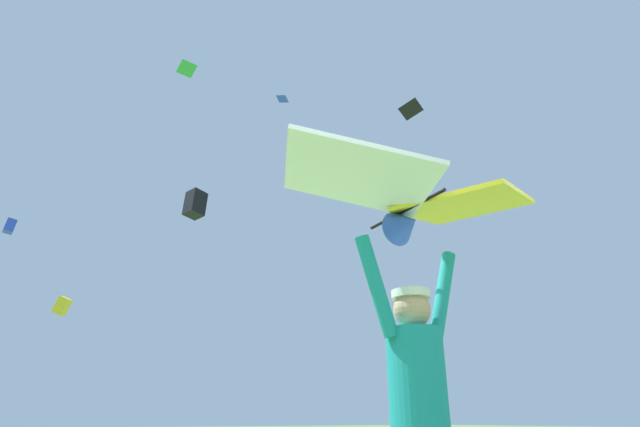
# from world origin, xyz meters

# --- Properties ---
(kite_flyer_person) EXTENTS (0.81, 0.35, 1.92)m
(kite_flyer_person) POSITION_xyz_m (0.05, -0.14, 0.94)
(kite_flyer_person) COLOR #424751
(kite_flyer_person) RESTS_ON ground
(held_stunt_kite) EXTENTS (2.03, 1.10, 0.42)m
(held_stunt_kite) POSITION_xyz_m (0.05, -0.23, 2.21)
(held_stunt_kite) COLOR black
(distant_kite_blue_high_left) EXTENTS (0.80, 0.80, 0.28)m
(distant_kite_blue_high_left) POSITION_xyz_m (11.21, 23.47, 21.59)
(distant_kite_blue_high_left) COLOR blue
(distant_kite_black_low_right) EXTENTS (1.06, 1.06, 1.35)m
(distant_kite_black_low_right) POSITION_xyz_m (4.46, 19.00, 10.30)
(distant_kite_black_low_right) COLOR black
(distant_kite_green_low_left) EXTENTS (1.20, 1.13, 0.56)m
(distant_kite_green_low_left) POSITION_xyz_m (3.30, 19.16, 17.86)
(distant_kite_green_low_left) COLOR green
(distant_kite_black_mid_left) EXTENTS (1.11, 1.07, 0.47)m
(distant_kite_black_mid_left) POSITION_xyz_m (10.93, 10.79, 13.28)
(distant_kite_black_mid_left) COLOR black
(distant_kite_yellow_far_center) EXTENTS (1.09, 1.08, 1.23)m
(distant_kite_yellow_far_center) POSITION_xyz_m (0.61, 30.11, 6.99)
(distant_kite_yellow_far_center) COLOR yellow
(distant_kite_blue_overhead_distant) EXTENTS (0.71, 0.69, 1.00)m
(distant_kite_blue_overhead_distant) POSITION_xyz_m (-3.03, 33.41, 12.32)
(distant_kite_blue_overhead_distant) COLOR blue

